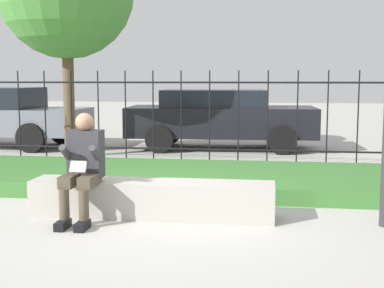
# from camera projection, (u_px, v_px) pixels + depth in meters

# --- Properties ---
(ground_plane) EXTENTS (60.00, 60.00, 0.00)m
(ground_plane) POSITION_uv_depth(u_px,v_px,m) (157.00, 217.00, 6.25)
(ground_plane) COLOR #B2AFA8
(stone_bench) EXTENTS (2.84, 0.48, 0.42)m
(stone_bench) POSITION_uv_depth(u_px,v_px,m) (152.00, 201.00, 6.24)
(stone_bench) COLOR #ADA89E
(stone_bench) RESTS_ON ground_plane
(person_seated_reader) EXTENTS (0.42, 0.73, 1.22)m
(person_seated_reader) POSITION_uv_depth(u_px,v_px,m) (83.00, 163.00, 6.01)
(person_seated_reader) COLOR black
(person_seated_reader) RESTS_ON ground_plane
(grass_berm) EXTENTS (10.15, 2.37, 0.22)m
(grass_berm) POSITION_uv_depth(u_px,v_px,m) (182.00, 178.00, 8.09)
(grass_berm) COLOR #3D7533
(grass_berm) RESTS_ON ground_plane
(iron_fence) EXTENTS (8.15, 0.03, 1.75)m
(iron_fence) POSITION_uv_depth(u_px,v_px,m) (195.00, 118.00, 9.49)
(iron_fence) COLOR black
(iron_fence) RESTS_ON ground_plane
(car_parked_center) EXTENTS (4.31, 1.98, 1.35)m
(car_parked_center) POSITION_uv_depth(u_px,v_px,m) (220.00, 117.00, 12.20)
(car_parked_center) COLOR black
(car_parked_center) RESTS_ON ground_plane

